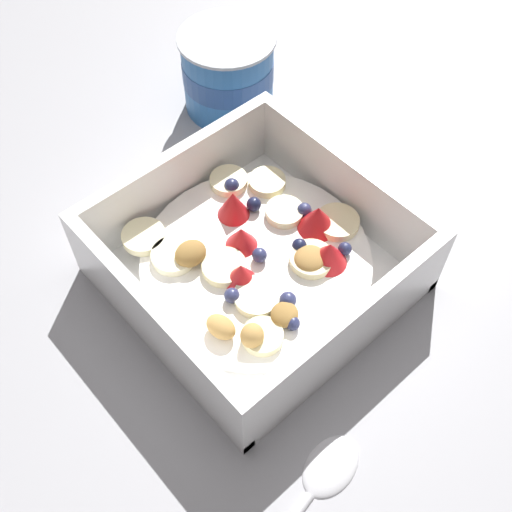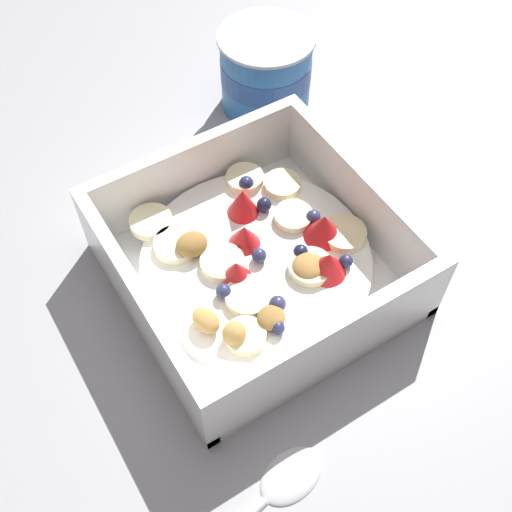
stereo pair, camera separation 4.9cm
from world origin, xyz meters
The scene contains 4 objects.
ground_plane centered at (0.00, 0.00, 0.00)m, with size 2.40×2.40×0.00m, color #9E9EA3.
fruit_bowl centered at (0.02, 0.01, 0.02)m, with size 0.20×0.20×0.07m.
spoon centered at (0.17, -0.08, 0.00)m, with size 0.05×0.17×0.01m.
yogurt_cup centered at (-0.16, 0.13, 0.04)m, with size 0.09×0.09×0.08m.
Camera 1 is at (0.23, -0.18, 0.43)m, focal length 44.91 mm.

